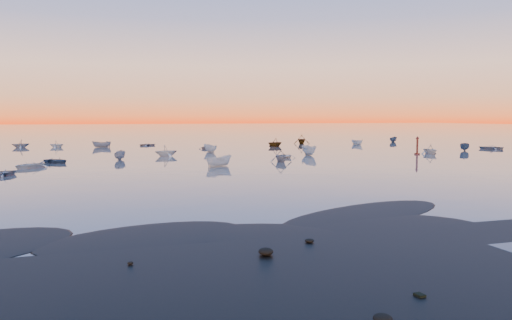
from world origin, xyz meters
name	(u,v)px	position (x,y,z in m)	size (l,w,h in m)	color
ground	(184,140)	(0.00, 100.00, 0.00)	(600.00, 600.00, 0.00)	slate
mud_lobes	(453,216)	(0.00, -1.00, 0.01)	(140.00, 6.00, 0.07)	black
moored_fleet	(230,153)	(0.00, 53.00, 0.00)	(124.00, 58.00, 1.20)	silver
boat_near_left	(56,163)	(-25.71, 43.42, 0.00)	(3.98, 1.66, 1.00)	#334861
boat_near_center	(219,166)	(-6.59, 32.77, 0.00)	(3.82, 1.62, 1.32)	silver
boat_near_right	(430,154)	(30.62, 42.48, 0.00)	(3.35, 1.51, 1.17)	silver
channel_marker	(417,147)	(28.04, 42.24, 1.20)	(0.86, 0.86, 3.05)	#4F1810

